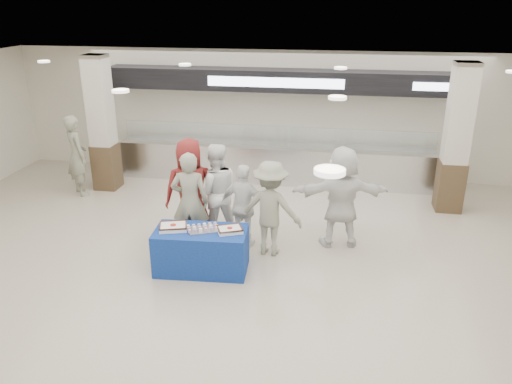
% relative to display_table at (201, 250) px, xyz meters
% --- Properties ---
extents(ground, '(14.00, 14.00, 0.00)m').
position_rel_display_table_xyz_m(ground, '(0.64, -0.70, -0.38)').
color(ground, '#BEB5A2').
rests_on(ground, ground).
extents(serving_line, '(8.70, 0.85, 2.80)m').
position_rel_display_table_xyz_m(serving_line, '(0.64, 4.70, 0.78)').
color(serving_line, silver).
rests_on(serving_line, ground).
extents(column_left, '(0.55, 0.55, 3.20)m').
position_rel_display_table_xyz_m(column_left, '(-3.36, 3.50, 1.15)').
color(column_left, '#3D2D1B').
rests_on(column_left, ground).
extents(column_right, '(0.55, 0.55, 3.20)m').
position_rel_display_table_xyz_m(column_right, '(4.64, 3.50, 1.15)').
color(column_right, '#3D2D1B').
rests_on(column_right, ground).
extents(display_table, '(1.60, 0.89, 0.75)m').
position_rel_display_table_xyz_m(display_table, '(0.00, 0.00, 0.00)').
color(display_table, '#153A94').
rests_on(display_table, ground).
extents(sheet_cake_left, '(0.54, 0.47, 0.10)m').
position_rel_display_table_xyz_m(sheet_cake_left, '(-0.47, -0.02, 0.42)').
color(sheet_cake_left, white).
rests_on(sheet_cake_left, display_table).
extents(sheet_cake_right, '(0.49, 0.45, 0.09)m').
position_rel_display_table_xyz_m(sheet_cake_right, '(0.49, 0.04, 0.42)').
color(sheet_cake_right, white).
rests_on(sheet_cake_right, display_table).
extents(cupcake_tray, '(0.56, 0.50, 0.07)m').
position_rel_display_table_xyz_m(cupcake_tray, '(0.03, 0.02, 0.41)').
color(cupcake_tray, '#A5A6AA').
rests_on(cupcake_tray, display_table).
extents(civilian_maroon, '(1.14, 0.94, 2.00)m').
position_rel_display_table_xyz_m(civilian_maroon, '(-0.50, 1.14, 0.63)').
color(civilian_maroon, maroon).
rests_on(civilian_maroon, ground).
extents(soldier_a, '(0.73, 0.52, 1.87)m').
position_rel_display_table_xyz_m(soldier_a, '(-0.40, 0.75, 0.56)').
color(soldier_a, gray).
rests_on(soldier_a, ground).
extents(chef_tall, '(1.11, 0.99, 1.88)m').
position_rel_display_table_xyz_m(chef_tall, '(-0.07, 1.32, 0.57)').
color(chef_tall, white).
rests_on(chef_tall, ground).
extents(chef_short, '(1.00, 0.55, 1.61)m').
position_rel_display_table_xyz_m(chef_short, '(0.55, 1.00, 0.43)').
color(chef_short, white).
rests_on(chef_short, ground).
extents(soldier_b, '(1.21, 0.78, 1.76)m').
position_rel_display_table_xyz_m(soldier_b, '(1.06, 0.82, 0.50)').
color(soldier_b, gray).
rests_on(soldier_b, ground).
extents(civilian_white, '(1.87, 0.89, 1.93)m').
position_rel_display_table_xyz_m(civilian_white, '(2.30, 1.38, 0.59)').
color(civilian_white, white).
rests_on(civilian_white, ground).
extents(soldier_bg, '(0.82, 0.81, 1.91)m').
position_rel_display_table_xyz_m(soldier_bg, '(-3.83, 3.01, 0.58)').
color(soldier_bg, gray).
rests_on(soldier_bg, ground).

